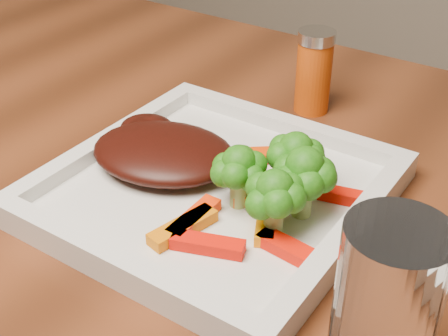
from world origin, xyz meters
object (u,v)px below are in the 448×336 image
Objects in this scene: plate at (215,194)px; spice_shaker at (314,72)px; steak at (164,153)px; drinking_glass at (385,312)px.

spice_shaker is at bearing 92.42° from plate.
drinking_glass is (0.25, -0.11, 0.03)m from steak.
spice_shaker is (0.05, 0.20, 0.02)m from steak.
steak is 0.20m from spice_shaker.
steak is 1.46× the size of spice_shaker.
plate is 2.25× the size of drinking_glass.
spice_shaker reaches higher than plate.
spice_shaker is at bearing 75.69° from steak.
drinking_glass is (0.19, -0.10, 0.05)m from plate.
steak is 1.12× the size of drinking_glass.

